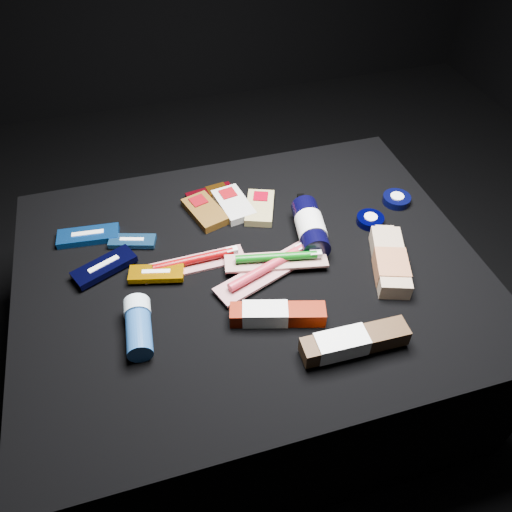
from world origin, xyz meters
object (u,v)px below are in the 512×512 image
object	(u,v)px
deodorant_stick	(138,326)
toothpaste_carton_red	(273,314)
lotion_bottle	(310,227)
bodywash_bottle	(390,262)

from	to	relation	value
deodorant_stick	toothpaste_carton_red	xyz separation A→B (m)	(0.25, -0.04, -0.01)
lotion_bottle	toothpaste_carton_red	bearing A→B (deg)	-117.45
lotion_bottle	deodorant_stick	bearing A→B (deg)	-148.70
lotion_bottle	toothpaste_carton_red	xyz separation A→B (m)	(-0.15, -0.20, -0.01)
bodywash_bottle	deodorant_stick	xyz separation A→B (m)	(-0.53, -0.02, 0.01)
deodorant_stick	toothpaste_carton_red	bearing A→B (deg)	-4.80
toothpaste_carton_red	deodorant_stick	bearing A→B (deg)	-173.09
bodywash_bottle	toothpaste_carton_red	bearing A→B (deg)	-148.75
deodorant_stick	toothpaste_carton_red	world-z (taller)	deodorant_stick
lotion_bottle	deodorant_stick	distance (m)	0.43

